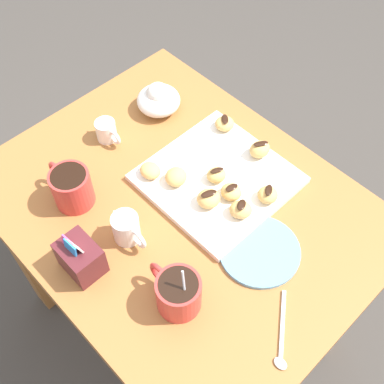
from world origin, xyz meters
name	(u,v)px	position (x,y,z in m)	size (l,w,h in m)	color
ground_plane	(184,318)	(0.00, 0.00, 0.00)	(8.00, 8.00, 0.00)	#423D38
dining_table	(181,236)	(0.00, 0.00, 0.56)	(0.90, 0.70, 0.71)	#A36633
pastry_plate_square	(218,179)	(-0.01, -0.11, 0.72)	(0.31, 0.31, 0.02)	white
coffee_mug_red_left	(178,292)	(-0.18, 0.17, 0.76)	(0.13, 0.09, 0.13)	red
coffee_mug_red_right	(71,187)	(0.18, 0.17, 0.76)	(0.13, 0.09, 0.09)	red
cream_pitcher_white	(126,228)	(0.01, 0.14, 0.75)	(0.10, 0.06, 0.07)	white
sugar_caddy	(81,258)	(0.02, 0.26, 0.75)	(0.09, 0.07, 0.11)	#561E23
ice_cream_bowl	(158,99)	(0.27, -0.17, 0.75)	(0.12, 0.12, 0.09)	white
chocolate_sauce_pitcher	(106,130)	(0.28, -0.01, 0.74)	(0.09, 0.05, 0.06)	white
saucer_sky_left	(259,251)	(-0.21, -0.04, 0.71)	(0.18, 0.18, 0.01)	#66A8DB
loose_spoon_near_saucer	(282,339)	(-0.37, 0.08, 0.71)	(0.11, 0.13, 0.01)	silver
beignet_0	(209,199)	(-0.05, -0.04, 0.74)	(0.05, 0.05, 0.04)	#E5B260
chocolate_drizzle_0	(209,194)	(-0.05, -0.04, 0.76)	(0.04, 0.02, 0.01)	black
beignet_1	(231,192)	(-0.07, -0.09, 0.74)	(0.05, 0.05, 0.03)	#E5B260
chocolate_drizzle_1	(232,187)	(-0.07, -0.09, 0.76)	(0.03, 0.02, 0.01)	black
beignet_2	(216,175)	(-0.02, -0.10, 0.74)	(0.05, 0.04, 0.03)	#E5B260
chocolate_drizzle_2	(217,170)	(-0.02, -0.10, 0.76)	(0.03, 0.01, 0.01)	black
beignet_3	(241,210)	(-0.12, -0.07, 0.74)	(0.04, 0.05, 0.03)	#E5B260
chocolate_drizzle_3	(241,205)	(-0.12, -0.07, 0.76)	(0.03, 0.02, 0.01)	black
beignet_4	(176,177)	(0.05, -0.03, 0.74)	(0.05, 0.05, 0.04)	#E5B260
beignet_5	(268,195)	(-0.14, -0.15, 0.74)	(0.05, 0.05, 0.03)	#E5B260
chocolate_drizzle_5	(269,190)	(-0.14, -0.15, 0.76)	(0.03, 0.02, 0.01)	black
beignet_6	(225,124)	(0.09, -0.24, 0.74)	(0.05, 0.05, 0.03)	#E5B260
chocolate_drizzle_6	(225,119)	(0.09, -0.24, 0.76)	(0.03, 0.02, 0.01)	black
beignet_7	(260,149)	(-0.04, -0.23, 0.75)	(0.05, 0.04, 0.04)	#E5B260
chocolate_drizzle_7	(261,144)	(-0.04, -0.23, 0.77)	(0.04, 0.02, 0.01)	black
beignet_8	(149,172)	(0.10, 0.00, 0.74)	(0.05, 0.05, 0.03)	#E5B260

